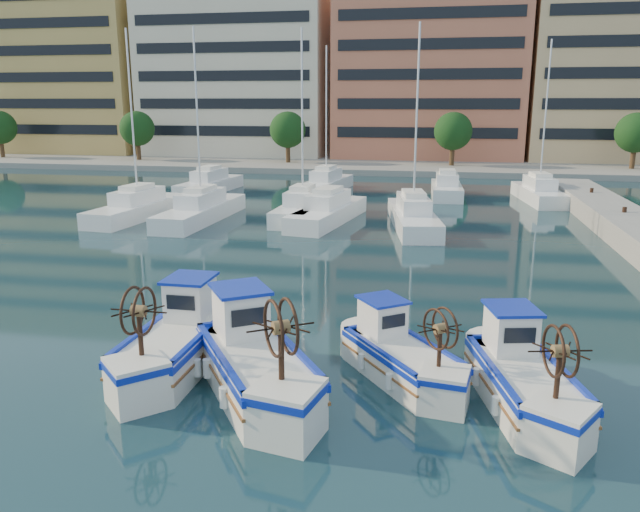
# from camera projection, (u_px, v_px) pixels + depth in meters

# --- Properties ---
(ground) EXTENTS (300.00, 300.00, 0.00)m
(ground) POSITION_uv_depth(u_px,v_px,m) (328.00, 381.00, 16.59)
(ground) COLOR #1C3D48
(ground) RESTS_ON ground
(waterfront) EXTENTS (180.00, 40.00, 25.60)m
(waterfront) POSITION_uv_depth(u_px,v_px,m) (499.00, 68.00, 74.28)
(waterfront) COLOR gray
(waterfront) RESTS_ON ground
(yacht_marina) EXTENTS (37.97, 23.68, 11.50)m
(yacht_marina) POSITION_uv_depth(u_px,v_px,m) (351.00, 201.00, 43.15)
(yacht_marina) COLOR white
(yacht_marina) RESTS_ON ground
(fishing_boat_a) EXTENTS (1.95, 4.72, 2.93)m
(fishing_boat_a) POSITION_uv_depth(u_px,v_px,m) (177.00, 340.00, 17.29)
(fishing_boat_a) COLOR white
(fishing_boat_a) RESTS_ON ground
(fishing_boat_b) EXTENTS (4.33, 5.11, 3.13)m
(fishing_boat_b) POSITION_uv_depth(u_px,v_px,m) (254.00, 360.00, 15.79)
(fishing_boat_b) COLOR white
(fishing_boat_b) RESTS_ON ground
(fishing_boat_c) EXTENTS (3.57, 4.03, 2.49)m
(fishing_boat_c) POSITION_uv_depth(u_px,v_px,m) (400.00, 354.00, 16.63)
(fishing_boat_c) COLOR white
(fishing_boat_c) RESTS_ON ground
(fishing_boat_d) EXTENTS (2.70, 4.55, 2.75)m
(fishing_boat_d) POSITION_uv_depth(u_px,v_px,m) (523.00, 376.00, 15.13)
(fishing_boat_d) COLOR white
(fishing_boat_d) RESTS_ON ground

